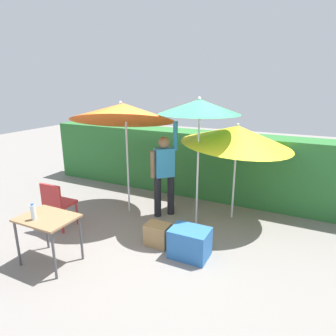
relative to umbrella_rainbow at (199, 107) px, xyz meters
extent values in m
plane|color=gray|center=(-0.48, -0.54, -2.18)|extent=(24.00, 24.00, 0.00)
cube|color=#2D7033|center=(-0.48, 1.49, -1.43)|extent=(8.00, 0.70, 1.49)
cylinder|color=silver|center=(0.00, 0.00, -1.15)|extent=(0.04, 0.04, 2.06)
cone|color=green|center=(0.00, 0.00, 0.01)|extent=(1.41, 1.41, 0.27)
sphere|color=silver|center=(0.00, 0.00, 0.15)|extent=(0.05, 0.05, 0.05)
cylinder|color=silver|center=(0.54, 0.57, -1.45)|extent=(0.04, 0.04, 1.46)
cone|color=yellow|center=(0.54, 0.58, -0.54)|extent=(2.08, 2.06, 0.53)
sphere|color=silver|center=(0.54, 0.60, -0.34)|extent=(0.05, 0.05, 0.05)
cylinder|color=silver|center=(-1.45, -0.09, -1.24)|extent=(0.04, 0.04, 1.87)
cone|color=#EA5919|center=(-1.49, -0.11, -0.14)|extent=(2.05, 2.00, 0.99)
sphere|color=silver|center=(-1.53, -0.13, 0.04)|extent=(0.05, 0.05, 0.05)
cylinder|color=black|center=(-0.62, 0.17, -1.77)|extent=(0.14, 0.14, 0.82)
cylinder|color=black|center=(-0.81, -0.03, -1.77)|extent=(0.14, 0.14, 0.82)
cube|color=#338EC6|center=(-0.71, 0.07, -1.08)|extent=(0.41, 0.41, 0.56)
sphere|color=#8C6647|center=(-0.71, 0.07, -0.69)|extent=(0.22, 0.22, 0.22)
cylinder|color=#338EC6|center=(-0.55, 0.24, -0.58)|extent=(0.13, 0.13, 0.56)
cylinder|color=#8C6647|center=(-0.87, -0.10, -1.10)|extent=(0.13, 0.13, 0.52)
cylinder|color=#B72D2D|center=(-2.00, -1.03, -1.96)|extent=(0.04, 0.04, 0.44)
cylinder|color=#B72D2D|center=(-2.38, -1.04, -1.96)|extent=(0.04, 0.04, 0.44)
cylinder|color=#B72D2D|center=(-1.98, -1.41, -1.96)|extent=(0.04, 0.04, 0.44)
cylinder|color=#B72D2D|center=(-2.36, -1.42, -1.96)|extent=(0.04, 0.04, 0.44)
cube|color=#B72D2D|center=(-2.18, -1.22, -1.71)|extent=(0.46, 0.46, 0.05)
cube|color=#B72D2D|center=(-2.17, -1.42, -1.49)|extent=(0.44, 0.06, 0.40)
cube|color=#2D6BB7|center=(0.30, -1.07, -1.95)|extent=(0.58, 0.43, 0.46)
cube|color=#9E7A4C|center=(-0.29, -1.00, -1.99)|extent=(0.39, 0.29, 0.37)
cylinder|color=#4C4C51|center=(-1.12, -1.87, -1.82)|extent=(0.04, 0.04, 0.71)
cylinder|color=#4C4C51|center=(-1.84, -1.87, -1.82)|extent=(0.04, 0.04, 0.71)
cylinder|color=#4C4C51|center=(-1.12, -2.39, -1.82)|extent=(0.04, 0.04, 0.71)
cylinder|color=#4C4C51|center=(-1.84, -2.39, -1.82)|extent=(0.04, 0.04, 0.71)
cube|color=#99724C|center=(-1.48, -2.13, -1.46)|extent=(0.80, 0.60, 0.03)
cylinder|color=silver|center=(-1.58, -2.26, -1.33)|extent=(0.07, 0.07, 0.22)
cylinder|color=#2D60B7|center=(-1.58, -2.26, -1.21)|extent=(0.04, 0.04, 0.02)
camera|label=1|loc=(1.77, -4.80, 0.42)|focal=31.46mm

